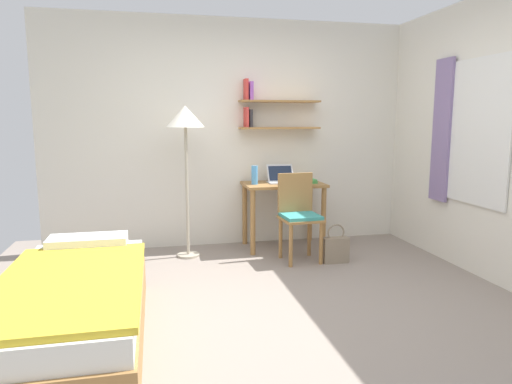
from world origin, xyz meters
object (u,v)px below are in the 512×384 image
(bed, at_px, (75,308))
(laptop, at_px, (281,178))
(standing_lamp, at_px, (185,125))
(desk_chair, at_px, (299,213))
(desk, at_px, (283,197))
(handbag, at_px, (336,249))
(book_stack, at_px, (308,181))
(water_bottle, at_px, (255,175))

(bed, xyz_separation_m, laptop, (1.96, 1.99, 0.56))
(laptop, bearing_deg, standing_lamp, -170.51)
(standing_lamp, bearing_deg, desk_chair, -18.05)
(desk, xyz_separation_m, standing_lamp, (-1.10, -0.13, 0.82))
(desk_chair, distance_m, handbag, 0.53)
(desk_chair, xyz_separation_m, book_stack, (0.26, 0.46, 0.27))
(bed, height_order, book_stack, book_stack)
(standing_lamp, bearing_deg, water_bottle, 7.50)
(standing_lamp, height_order, laptop, standing_lamp)
(bed, height_order, laptop, laptop)
(water_bottle, bearing_deg, standing_lamp, -172.50)
(standing_lamp, distance_m, laptop, 1.26)
(bed, relative_size, water_bottle, 9.15)
(water_bottle, bearing_deg, laptop, 13.98)
(bed, distance_m, desk_chair, 2.48)
(bed, distance_m, laptop, 2.85)
(desk, bearing_deg, laptop, 106.59)
(standing_lamp, bearing_deg, desk, 6.85)
(desk, distance_m, handbag, 0.90)
(standing_lamp, xyz_separation_m, laptop, (1.09, 0.18, -0.61))
(book_stack, bearing_deg, standing_lamp, -176.01)
(desk, distance_m, water_bottle, 0.43)
(bed, bearing_deg, desk_chair, 35.83)
(desk_chair, bearing_deg, standing_lamp, 161.95)
(bed, height_order, desk, desk)
(bed, height_order, water_bottle, water_bottle)
(bed, relative_size, laptop, 6.15)
(book_stack, distance_m, handbag, 0.91)
(standing_lamp, xyz_separation_m, handbag, (1.47, -0.55, -1.27))
(desk, height_order, laptop, laptop)
(bed, xyz_separation_m, desk, (1.97, 1.94, 0.35))
(standing_lamp, distance_m, handbag, 2.02)
(desk_chair, xyz_separation_m, laptop, (-0.04, 0.55, 0.30))
(desk, bearing_deg, handbag, -61.48)
(bed, bearing_deg, laptop, 45.52)
(desk_chair, distance_m, laptop, 0.63)
(bed, distance_m, handbag, 2.66)
(bed, relative_size, desk, 2.12)
(desk, bearing_deg, book_stack, -7.09)
(laptop, distance_m, water_bottle, 0.34)
(handbag, bearing_deg, desk, 118.52)
(desk, xyz_separation_m, water_bottle, (-0.34, -0.03, 0.26))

